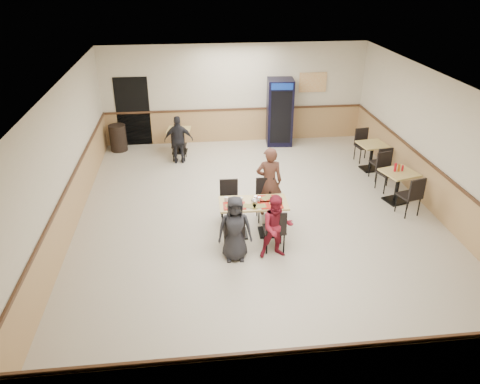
{
  "coord_description": "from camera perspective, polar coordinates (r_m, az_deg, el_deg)",
  "views": [
    {
      "loc": [
        -1.44,
        -8.99,
        5.21
      ],
      "look_at": [
        -0.47,
        -0.5,
        0.92
      ],
      "focal_mm": 35.0,
      "sensor_mm": 36.0,
      "label": 1
    }
  ],
  "objects": [
    {
      "name": "ground",
      "position": [
        10.49,
        2.24,
        -3.16
      ],
      "size": [
        10.0,
        10.0,
        0.0
      ],
      "primitive_type": "plane",
      "color": "beige",
      "rests_on": "ground"
    },
    {
      "name": "room_shell",
      "position": [
        12.85,
        8.48,
        5.2
      ],
      "size": [
        10.0,
        10.0,
        10.0
      ],
      "color": "silver",
      "rests_on": "ground"
    },
    {
      "name": "main_table",
      "position": [
        9.66,
        1.62,
        -2.6
      ],
      "size": [
        1.41,
        0.73,
        0.75
      ],
      "rotation": [
        0.0,
        0.0,
        -0.02
      ],
      "color": "black",
      "rests_on": "ground"
    },
    {
      "name": "main_chairs",
      "position": [
        9.66,
        1.33,
        -2.74
      ],
      "size": [
        1.27,
        1.66,
        0.95
      ],
      "rotation": [
        0.0,
        0.0,
        -0.02
      ],
      "color": "black",
      "rests_on": "ground"
    },
    {
      "name": "diner_woman_left",
      "position": [
        8.81,
        -0.63,
        -4.49
      ],
      "size": [
        0.66,
        0.44,
        1.32
      ],
      "primitive_type": "imported",
      "rotation": [
        0.0,
        0.0,
        -0.03
      ],
      "color": "black",
      "rests_on": "ground"
    },
    {
      "name": "diner_woman_right",
      "position": [
        8.9,
        4.51,
        -4.27
      ],
      "size": [
        0.66,
        0.53,
        1.3
      ],
      "primitive_type": "imported",
      "rotation": [
        0.0,
        0.0,
        0.06
      ],
      "color": "maroon",
      "rests_on": "ground"
    },
    {
      "name": "diner_man_opposite",
      "position": [
        10.32,
        3.57,
        1.27
      ],
      "size": [
        0.6,
        0.41,
        1.6
      ],
      "primitive_type": "imported",
      "rotation": [
        0.0,
        0.0,
        3.09
      ],
      "color": "#532F23",
      "rests_on": "ground"
    },
    {
      "name": "lone_diner",
      "position": [
        13.2,
        -7.49,
        6.33
      ],
      "size": [
        0.81,
        0.36,
        1.36
      ],
      "primitive_type": "imported",
      "rotation": [
        0.0,
        0.0,
        3.11
      ],
      "color": "black",
      "rests_on": "ground"
    },
    {
      "name": "tabletop_clutter",
      "position": [
        9.47,
        1.72,
        -1.33
      ],
      "size": [
        1.23,
        0.61,
        0.12
      ],
      "rotation": [
        0.0,
        0.0,
        -0.02
      ],
      "color": "#AD170B",
      "rests_on": "main_table"
    },
    {
      "name": "side_table_near",
      "position": [
        11.57,
        18.7,
        1.18
      ],
      "size": [
        0.88,
        0.88,
        0.77
      ],
      "rotation": [
        0.0,
        0.0,
        0.27
      ],
      "color": "black",
      "rests_on": "ground"
    },
    {
      "name": "side_table_near_chair_south",
      "position": [
        11.09,
        19.93,
        -0.3
      ],
      "size": [
        0.55,
        0.55,
        0.97
      ],
      "primitive_type": null,
      "rotation": [
        0.0,
        0.0,
        3.41
      ],
      "color": "black",
      "rests_on": "ground"
    },
    {
      "name": "side_table_near_chair_north",
      "position": [
        12.09,
        17.55,
        2.32
      ],
      "size": [
        0.55,
        0.55,
        0.97
      ],
      "primitive_type": null,
      "rotation": [
        0.0,
        0.0,
        0.27
      ],
      "color": "black",
      "rests_on": "ground"
    },
    {
      "name": "side_table_far",
      "position": [
        13.18,
        15.76,
        4.65
      ],
      "size": [
        0.79,
        0.79,
        0.75
      ],
      "rotation": [
        0.0,
        0.0,
        0.14
      ],
      "color": "black",
      "rests_on": "ground"
    },
    {
      "name": "side_table_far_chair_south",
      "position": [
        12.68,
        16.69,
        3.53
      ],
      "size": [
        0.5,
        0.5,
        0.95
      ],
      "primitive_type": null,
      "rotation": [
        0.0,
        0.0,
        3.28
      ],
      "color": "black",
      "rests_on": "ground"
    },
    {
      "name": "side_table_far_chair_north",
      "position": [
        13.71,
        14.86,
        5.51
      ],
      "size": [
        0.5,
        0.5,
        0.95
      ],
      "primitive_type": null,
      "rotation": [
        0.0,
        0.0,
        0.14
      ],
      "color": "black",
      "rests_on": "ground"
    },
    {
      "name": "condiment_caddy",
      "position": [
        11.46,
        18.71,
        2.84
      ],
      "size": [
        0.23,
        0.06,
        0.2
      ],
      "color": "#B60D19",
      "rests_on": "side_table_near"
    },
    {
      "name": "back_table",
      "position": [
        14.02,
        -7.43,
        6.66
      ],
      "size": [
        0.74,
        0.74,
        0.71
      ],
      "rotation": [
        0.0,
        0.0,
        -0.12
      ],
      "color": "black",
      "rests_on": "ground"
    },
    {
      "name": "back_table_chair_lone",
      "position": [
        13.5,
        -7.43,
        5.75
      ],
      "size": [
        0.46,
        0.46,
        0.9
      ],
      "primitive_type": null,
      "rotation": [
        0.0,
        0.0,
        3.02
      ],
      "color": "black",
      "rests_on": "ground"
    },
    {
      "name": "pepsi_cooler",
      "position": [
        14.49,
        4.86,
        9.68
      ],
      "size": [
        0.82,
        0.83,
        2.01
      ],
      "rotation": [
        0.0,
        0.0,
        -0.09
      ],
      "color": "black",
      "rests_on": "ground"
    },
    {
      "name": "trash_bin",
      "position": [
        14.53,
        -14.64,
        6.4
      ],
      "size": [
        0.5,
        0.5,
        0.79
      ],
      "primitive_type": "cylinder",
      "color": "black",
      "rests_on": "ground"
    }
  ]
}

